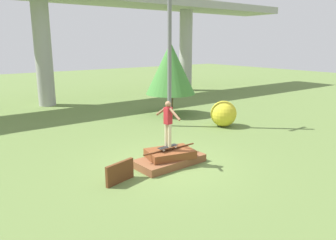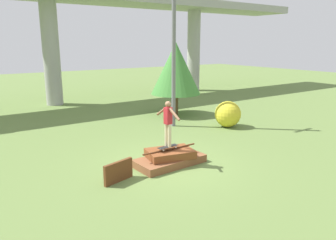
# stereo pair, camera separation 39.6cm
# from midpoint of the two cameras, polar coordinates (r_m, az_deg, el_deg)

# --- Properties ---
(ground_plane) EXTENTS (80.00, 80.00, 0.00)m
(ground_plane) POSITION_cam_midpoint_polar(r_m,az_deg,el_deg) (11.52, -0.71, -7.72)
(ground_plane) COLOR olive
(scrap_pile) EXTENTS (2.49, 1.32, 0.59)m
(scrap_pile) POSITION_cam_midpoint_polar(r_m,az_deg,el_deg) (11.45, -0.69, -6.64)
(scrap_pile) COLOR brown
(scrap_pile) RESTS_ON ground_plane
(scrap_plank_loose) EXTENTS (1.06, 0.38, 0.64)m
(scrap_plank_loose) POSITION_cam_midpoint_polar(r_m,az_deg,el_deg) (10.14, -9.50, -8.98)
(scrap_plank_loose) COLOR #5B3319
(scrap_plank_loose) RESTS_ON ground_plane
(skateboard) EXTENTS (0.80, 0.29, 0.09)m
(skateboard) POSITION_cam_midpoint_polar(r_m,az_deg,el_deg) (11.25, -1.01, -4.68)
(skateboard) COLOR black
(skateboard) RESTS_ON scrap_pile
(skater) EXTENTS (0.24, 1.20, 1.57)m
(skater) POSITION_cam_midpoint_polar(r_m,az_deg,el_deg) (11.00, -1.03, -0.12)
(skater) COLOR #C6B78E
(skater) RESTS_ON skateboard
(highway_overpass) EXTENTS (44.00, 4.02, 7.47)m
(highway_overpass) POSITION_cam_midpoint_polar(r_m,az_deg,el_deg) (23.48, -22.01, 18.08)
(highway_overpass) COLOR #9E9E99
(highway_overpass) RESTS_ON ground_plane
(utility_pole) EXTENTS (1.30, 0.20, 8.50)m
(utility_pole) POSITION_cam_midpoint_polar(r_m,az_deg,el_deg) (16.17, -0.46, 14.17)
(utility_pole) COLOR slate
(utility_pole) RESTS_ON ground_plane
(tree_behind_left) EXTENTS (2.86, 2.86, 4.18)m
(tree_behind_left) POSITION_cam_midpoint_polar(r_m,az_deg,el_deg) (18.95, -0.16, 8.96)
(tree_behind_left) COLOR brown
(tree_behind_left) RESTS_ON ground_plane
(bush_yellow_flowering) EXTENTS (1.30, 1.30, 1.30)m
(bush_yellow_flowering) POSITION_cam_midpoint_polar(r_m,az_deg,el_deg) (16.68, 8.98, 1.09)
(bush_yellow_flowering) COLOR gold
(bush_yellow_flowering) RESTS_ON ground_plane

